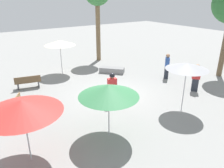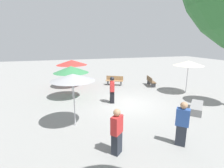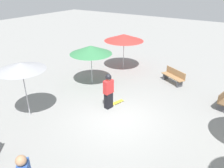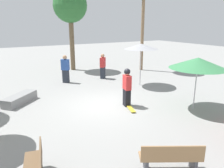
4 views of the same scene
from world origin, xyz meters
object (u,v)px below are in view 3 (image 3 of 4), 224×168
bench_near (173,76)px  shade_umbrella_green (91,50)px  skater_main (108,90)px  shade_umbrella_grey (21,67)px  skateboard (117,102)px  shade_umbrella_red (124,37)px

bench_near → shade_umbrella_green: (-4.11, -2.75, 1.68)m
bench_near → shade_umbrella_green: bearing=62.8°
skater_main → shade_umbrella_green: size_ratio=0.73×
shade_umbrella_grey → shade_umbrella_green: shade_umbrella_grey is taller
skateboard → shade_umbrella_grey: size_ratio=0.32×
shade_umbrella_red → shade_umbrella_green: 3.21m
skateboard → bench_near: size_ratio=0.51×
shade_umbrella_green → skateboard: bearing=-25.9°
shade_umbrella_grey → bench_near: bearing=58.5°
skater_main → bench_near: 4.88m
shade_umbrella_red → shade_umbrella_grey: bearing=-94.2°
bench_near → shade_umbrella_grey: size_ratio=0.63×
bench_near → shade_umbrella_red: 4.23m
skater_main → shade_umbrella_grey: 4.00m
skater_main → shade_umbrella_grey: (-2.70, -2.57, 1.45)m
skater_main → bench_near: skater_main is taller
skateboard → shade_umbrella_grey: bearing=154.5°
shade_umbrella_grey → shade_umbrella_red: shade_umbrella_grey is taller
bench_near → shade_umbrella_grey: 8.59m
bench_near → skateboard: bearing=98.1°
skater_main → shade_umbrella_red: bearing=34.4°
shade_umbrella_red → shade_umbrella_green: bearing=-95.5°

